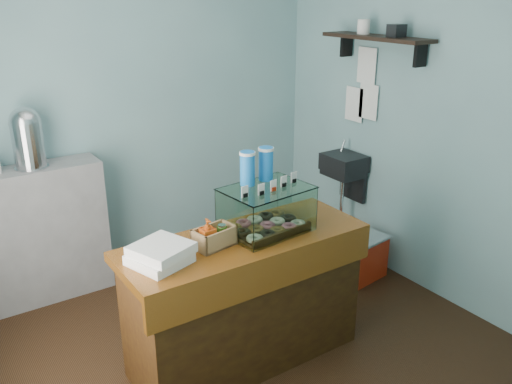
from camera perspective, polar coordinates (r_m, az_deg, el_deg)
ground at (r=4.05m, az=-3.14°, el=-15.09°), size 3.50×3.50×0.00m
room_shell at (r=3.37m, az=-3.40°, el=9.33°), size 3.54×3.04×2.82m
counter at (r=3.62m, az=-1.16°, el=-11.18°), size 1.60×0.60×0.90m
back_shelf at (r=4.60m, az=-21.72°, el=-4.13°), size 1.00×0.32×1.10m
display_case at (r=3.47m, az=0.86°, el=-1.43°), size 0.57×0.44×0.51m
condiment_crate at (r=3.27m, az=-4.55°, el=-4.68°), size 0.27×0.19×0.19m
pastry_boxes at (r=3.13m, az=-10.03°, el=-6.45°), size 0.38×0.38×0.12m
coffee_urn at (r=4.35m, az=-22.96°, el=5.41°), size 0.25×0.25×0.46m
red_cooler at (r=4.79m, az=10.80°, el=-6.71°), size 0.47×0.38×0.38m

